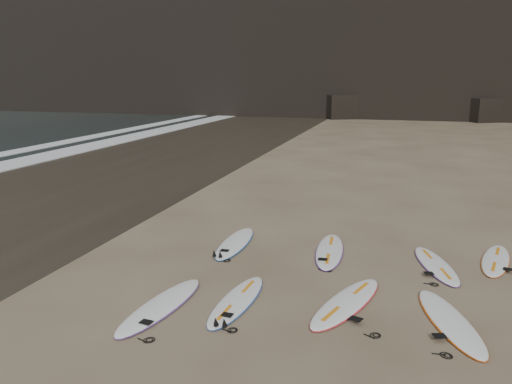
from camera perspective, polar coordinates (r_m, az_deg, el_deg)
ground at (r=10.38m, az=11.90°, el=-12.47°), size 240.00×240.00×0.00m
wet_sand at (r=24.05m, az=-18.40°, el=1.84°), size 12.00×200.00×0.01m
surfboard_0 at (r=10.20m, az=-10.79°, el=-12.58°), size 0.99×2.84×0.10m
surfboard_1 at (r=10.24m, az=-2.19°, el=-12.26°), size 0.77×2.59×0.09m
surfboard_2 at (r=10.31m, az=10.31°, el=-12.27°), size 1.53×2.86×0.10m
surfboard_3 at (r=10.12m, az=21.29°, el=-13.52°), size 1.43×2.76×0.10m
surfboard_5 at (r=13.54m, az=-2.41°, el=-5.79°), size 0.73×2.77×0.10m
surfboard_6 at (r=13.06m, az=8.40°, el=-6.64°), size 0.87×2.81×0.10m
surfboard_7 at (r=12.75m, az=19.87°, el=-7.83°), size 1.28×2.63×0.09m
surfboard_8 at (r=13.65m, az=25.71°, el=-7.00°), size 1.13×2.54×0.09m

